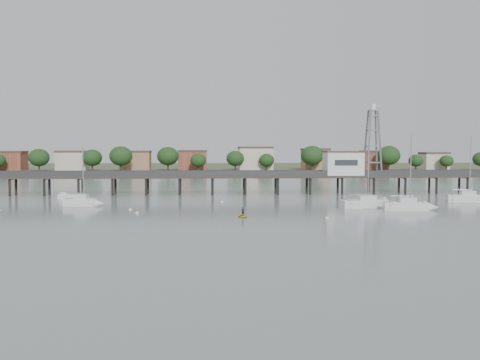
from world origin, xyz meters
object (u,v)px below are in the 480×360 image
Objects in this scene: sailboat_b at (86,202)px; lattice_tower at (373,143)px; yellow_dinghy at (243,217)px; sailboat_e at (474,198)px; pier at (229,177)px; white_tender at (67,197)px; sailboat_d at (415,206)px; sailboat_c at (374,203)px.

lattice_tower is at bearing 31.22° from sailboat_b.
yellow_dinghy is at bearing -25.86° from sailboat_b.
lattice_tower reaches higher than sailboat_e.
sailboat_b is (-25.01, -23.81, -3.14)m from pier.
lattice_tower is 1.48× the size of sailboat_b.
yellow_dinghy is at bearing -57.59° from white_tender.
sailboat_e reaches higher than yellow_dinghy.
sailboat_b is at bearing 179.50° from sailboat_d.
sailboat_d is at bearing -50.84° from pier.
sailboat_b is 4.33× the size of yellow_dinghy.
yellow_dinghy is (-43.83, -20.19, -0.65)m from sailboat_e.
sailboat_c reaches higher than yellow_dinghy.
white_tender is (-75.66, 11.52, -0.20)m from sailboat_e.
yellow_dinghy is (0.01, -40.83, -3.79)m from pier.
white_tender is (-54.30, 19.80, -0.19)m from sailboat_c.
sailboat_c is at bearing -32.74° from white_tender.
lattice_tower is (31.50, 0.00, 7.31)m from pier.
lattice_tower is 26.22m from sailboat_e.
lattice_tower reaches higher than white_tender.
lattice_tower reaches higher than sailboat_c.
sailboat_d reaches higher than yellow_dinghy.
sailboat_e reaches higher than sailboat_b.
sailboat_d is at bearing -35.24° from white_tender.
sailboat_b is at bearing 131.36° from yellow_dinghy.
lattice_tower is 1.04× the size of sailboat_c.
sailboat_b is (-52.47, 9.91, 0.01)m from sailboat_d.
sailboat_e is at bearing 10.33° from yellow_dinghy.
sailboat_b is (-56.51, -23.81, -10.44)m from lattice_tower.
yellow_dinghy is at bearing -89.99° from pier.
sailboat_e is (12.33, -20.64, -10.46)m from lattice_tower.
sailboat_d reaches higher than white_tender.
sailboat_e is 5.19× the size of yellow_dinghy.
sailboat_c is (-21.36, -8.28, -0.01)m from sailboat_e.
sailboat_c reaches higher than sailboat_b.
pier is at bearing 75.61° from yellow_dinghy.
sailboat_e reaches higher than pier.
pier is at bearing 3.28° from white_tender.
sailboat_e is at bearing -25.22° from pier.
sailboat_c is at bearing -148.43° from sailboat_e.
pier is 11.97× the size of sailboat_d.
yellow_dinghy is (31.84, -31.71, -0.45)m from white_tender.
sailboat_e is at bearing -59.15° from lattice_tower.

